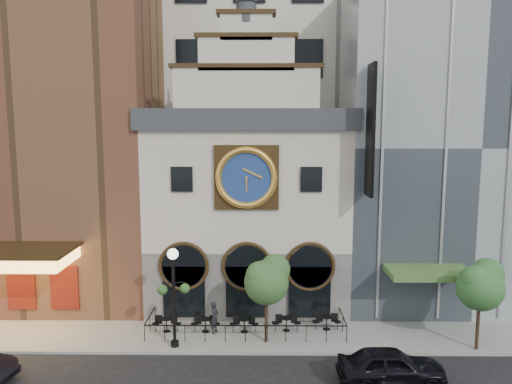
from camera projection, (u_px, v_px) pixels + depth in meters
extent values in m
plane|color=black|center=(245.00, 355.00, 24.99)|extent=(120.00, 120.00, 0.00)
cube|color=gray|center=(246.00, 333.00, 27.45)|extent=(44.00, 5.00, 0.15)
cube|color=#605E5B|center=(248.00, 268.00, 32.62)|extent=(12.00, 8.00, 4.00)
cube|color=beige|center=(248.00, 185.00, 31.86)|extent=(12.00, 8.00, 7.00)
cube|color=#2D3035|center=(248.00, 120.00, 31.30)|extent=(12.60, 8.60, 1.20)
cube|color=#2F200E|center=(246.00, 177.00, 27.70)|extent=(3.60, 0.25, 3.60)
cylinder|color=navy|center=(246.00, 178.00, 27.56)|extent=(3.10, 0.12, 3.10)
torus|color=#F5B548|center=(246.00, 178.00, 27.48)|extent=(3.46, 0.36, 3.46)
cylinder|color=#2D3035|center=(246.00, 13.00, 26.96)|extent=(1.10, 1.10, 1.10)
cube|color=brown|center=(54.00, 106.00, 33.28)|extent=(14.00, 12.00, 25.00)
cube|color=#FFBF59|center=(4.00, 258.00, 26.79)|extent=(7.00, 3.40, 0.70)
cube|color=#2F200E|center=(4.00, 250.00, 26.73)|extent=(7.40, 3.80, 0.15)
cube|color=maroon|center=(22.00, 287.00, 28.72)|extent=(5.60, 0.15, 2.60)
cube|color=gray|center=(443.00, 144.00, 33.39)|extent=(14.00, 12.00, 20.00)
cube|color=#4A7736|center=(429.00, 273.00, 27.20)|extent=(4.50, 2.40, 0.35)
cube|color=black|center=(370.00, 131.00, 26.37)|extent=(0.18, 1.60, 7.00)
cube|color=silver|center=(251.00, 22.00, 42.06)|extent=(20.00, 16.00, 40.00)
cylinder|color=black|center=(166.00, 319.00, 27.37)|extent=(0.68, 0.68, 0.03)
cylinder|color=black|center=(167.00, 325.00, 27.42)|extent=(0.06, 0.06, 0.72)
cylinder|color=black|center=(205.00, 319.00, 27.33)|extent=(0.68, 0.68, 0.03)
cylinder|color=black|center=(205.00, 325.00, 27.38)|extent=(0.06, 0.06, 0.72)
cylinder|color=black|center=(244.00, 319.00, 27.31)|extent=(0.68, 0.68, 0.03)
cylinder|color=black|center=(244.00, 326.00, 27.36)|extent=(0.06, 0.06, 0.72)
cylinder|color=black|center=(286.00, 318.00, 27.49)|extent=(0.68, 0.68, 0.03)
cylinder|color=black|center=(286.00, 324.00, 27.54)|extent=(0.06, 0.06, 0.72)
cylinder|color=black|center=(327.00, 317.00, 27.65)|extent=(0.68, 0.68, 0.03)
cylinder|color=black|center=(327.00, 323.00, 27.70)|extent=(0.06, 0.06, 0.72)
imported|color=black|center=(391.00, 366.00, 22.18)|extent=(4.82, 2.03, 1.63)
imported|color=black|center=(215.00, 317.00, 27.23)|extent=(0.58, 0.73, 1.75)
cylinder|color=black|center=(174.00, 302.00, 25.35)|extent=(0.17, 0.17, 4.70)
cylinder|color=black|center=(175.00, 344.00, 25.65)|extent=(0.41, 0.41, 0.28)
sphere|color=white|center=(173.00, 254.00, 25.00)|extent=(0.56, 0.56, 0.56)
sphere|color=#2A4E1F|center=(162.00, 290.00, 25.15)|extent=(0.53, 0.53, 0.53)
sphere|color=#2A4E1F|center=(185.00, 288.00, 25.34)|extent=(0.53, 0.53, 0.53)
cylinder|color=#382619|center=(266.00, 319.00, 26.09)|extent=(0.18, 0.18, 2.50)
sphere|color=#2E5923|center=(266.00, 282.00, 25.82)|extent=(2.32, 2.32, 2.32)
sphere|color=#2E5923|center=(275.00, 269.00, 25.99)|extent=(1.60, 1.60, 1.60)
sphere|color=#2E5923|center=(260.00, 275.00, 25.58)|extent=(1.43, 1.43, 1.43)
cylinder|color=#382619|center=(478.00, 325.00, 25.20)|extent=(0.18, 0.18, 2.51)
sphere|color=#285F25|center=(480.00, 288.00, 24.93)|extent=(2.33, 2.33, 2.33)
sphere|color=#285F25|center=(487.00, 274.00, 25.11)|extent=(1.62, 1.62, 1.62)
sphere|color=#285F25|center=(475.00, 280.00, 24.70)|extent=(1.44, 1.44, 1.44)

